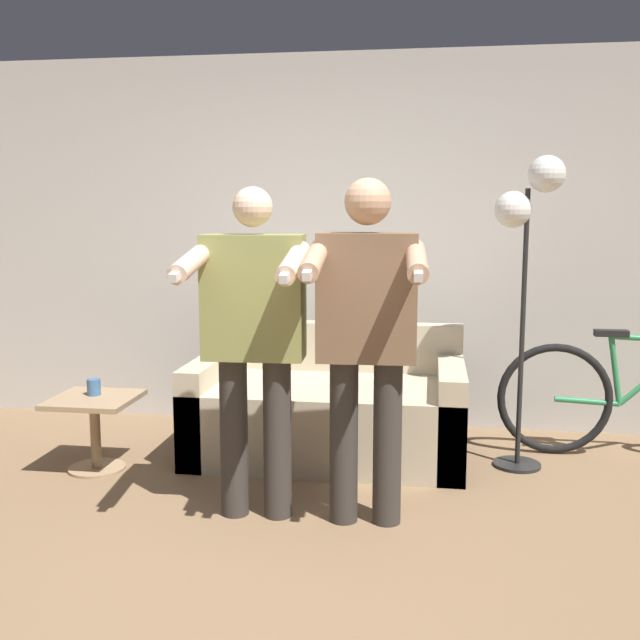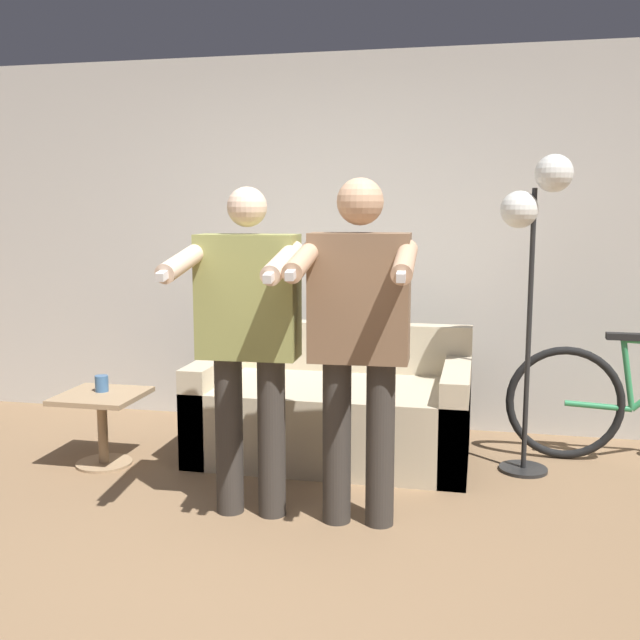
{
  "view_description": "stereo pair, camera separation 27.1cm",
  "coord_description": "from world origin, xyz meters",
  "px_view_note": "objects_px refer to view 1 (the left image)",
  "views": [
    {
      "loc": [
        0.71,
        -2.79,
        1.54
      ],
      "look_at": [
        0.11,
        1.22,
        0.93
      ],
      "focal_mm": 42.0,
      "sensor_mm": 36.0,
      "label": 1
    },
    {
      "loc": [
        0.97,
        -2.74,
        1.54
      ],
      "look_at": [
        0.11,
        1.22,
        0.93
      ],
      "focal_mm": 42.0,
      "sensor_mm": 36.0,
      "label": 2
    }
  ],
  "objects_px": {
    "side_table": "(95,417)",
    "bicycle": "(640,399)",
    "cat": "(369,312)",
    "cup": "(94,387)",
    "couch": "(328,411)",
    "person_right": "(366,327)",
    "person_left": "(253,330)",
    "floor_lamp": "(528,222)"
  },
  "relations": [
    {
      "from": "cat",
      "to": "cup",
      "type": "relative_size",
      "value": 4.26
    },
    {
      "from": "person_right",
      "to": "side_table",
      "type": "relative_size",
      "value": 3.52
    },
    {
      "from": "cat",
      "to": "floor_lamp",
      "type": "bearing_deg",
      "value": -24.61
    },
    {
      "from": "person_left",
      "to": "bicycle",
      "type": "height_order",
      "value": "person_left"
    },
    {
      "from": "person_right",
      "to": "cat",
      "type": "bearing_deg",
      "value": 91.34
    },
    {
      "from": "side_table",
      "to": "couch",
      "type": "bearing_deg",
      "value": 20.35
    },
    {
      "from": "person_right",
      "to": "bicycle",
      "type": "relative_size",
      "value": 0.97
    },
    {
      "from": "couch",
      "to": "cat",
      "type": "xyz_separation_m",
      "value": [
        0.22,
        0.37,
        0.58
      ]
    },
    {
      "from": "couch",
      "to": "cup",
      "type": "relative_size",
      "value": 17.15
    },
    {
      "from": "person_right",
      "to": "floor_lamp",
      "type": "distance_m",
      "value": 1.36
    },
    {
      "from": "couch",
      "to": "cat",
      "type": "bearing_deg",
      "value": 58.83
    },
    {
      "from": "cat",
      "to": "cup",
      "type": "xyz_separation_m",
      "value": [
        -1.57,
        -0.81,
        -0.37
      ]
    },
    {
      "from": "side_table",
      "to": "person_left",
      "type": "bearing_deg",
      "value": -25.7
    },
    {
      "from": "side_table",
      "to": "cup",
      "type": "xyz_separation_m",
      "value": [
        -0.02,
        0.05,
        0.17
      ]
    },
    {
      "from": "person_right",
      "to": "cat",
      "type": "distance_m",
      "value": 1.4
    },
    {
      "from": "couch",
      "to": "person_left",
      "type": "bearing_deg",
      "value": -102.7
    },
    {
      "from": "cat",
      "to": "cup",
      "type": "height_order",
      "value": "cat"
    },
    {
      "from": "couch",
      "to": "floor_lamp",
      "type": "distance_m",
      "value": 1.67
    },
    {
      "from": "person_left",
      "to": "cup",
      "type": "height_order",
      "value": "person_left"
    },
    {
      "from": "side_table",
      "to": "bicycle",
      "type": "distance_m",
      "value": 3.32
    },
    {
      "from": "cup",
      "to": "side_table",
      "type": "bearing_deg",
      "value": -67.36
    },
    {
      "from": "side_table",
      "to": "bicycle",
      "type": "bearing_deg",
      "value": 12.35
    },
    {
      "from": "side_table",
      "to": "cup",
      "type": "bearing_deg",
      "value": 112.64
    },
    {
      "from": "floor_lamp",
      "to": "side_table",
      "type": "relative_size",
      "value": 3.85
    },
    {
      "from": "side_table",
      "to": "bicycle",
      "type": "height_order",
      "value": "bicycle"
    },
    {
      "from": "floor_lamp",
      "to": "cat",
      "type": "bearing_deg",
      "value": 155.39
    },
    {
      "from": "person_left",
      "to": "couch",
      "type": "bearing_deg",
      "value": 75.04
    },
    {
      "from": "couch",
      "to": "person_right",
      "type": "bearing_deg",
      "value": -72.43
    },
    {
      "from": "couch",
      "to": "bicycle",
      "type": "xyz_separation_m",
      "value": [
        1.92,
        0.22,
        0.09
      ]
    },
    {
      "from": "bicycle",
      "to": "cat",
      "type": "bearing_deg",
      "value": 174.95
    },
    {
      "from": "bicycle",
      "to": "person_left",
      "type": "bearing_deg",
      "value": -150.09
    },
    {
      "from": "couch",
      "to": "cup",
      "type": "bearing_deg",
      "value": -161.77
    },
    {
      "from": "couch",
      "to": "cup",
      "type": "height_order",
      "value": "couch"
    },
    {
      "from": "floor_lamp",
      "to": "bicycle",
      "type": "xyz_separation_m",
      "value": [
        0.75,
        0.28,
        -1.09
      ]
    },
    {
      "from": "cat",
      "to": "floor_lamp",
      "type": "xyz_separation_m",
      "value": [
        0.95,
        -0.43,
        0.6
      ]
    },
    {
      "from": "side_table",
      "to": "floor_lamp",
      "type": "bearing_deg",
      "value": 9.73
    },
    {
      "from": "couch",
      "to": "cup",
      "type": "distance_m",
      "value": 1.43
    },
    {
      "from": "couch",
      "to": "person_left",
      "type": "xyz_separation_m",
      "value": [
        -0.23,
        -1.02,
        0.68
      ]
    },
    {
      "from": "person_right",
      "to": "bicycle",
      "type": "xyz_separation_m",
      "value": [
        1.6,
        1.24,
        -0.61
      ]
    },
    {
      "from": "side_table",
      "to": "cup",
      "type": "relative_size",
      "value": 4.89
    },
    {
      "from": "couch",
      "to": "person_right",
      "type": "height_order",
      "value": "person_right"
    },
    {
      "from": "couch",
      "to": "cat",
      "type": "distance_m",
      "value": 0.73
    }
  ]
}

